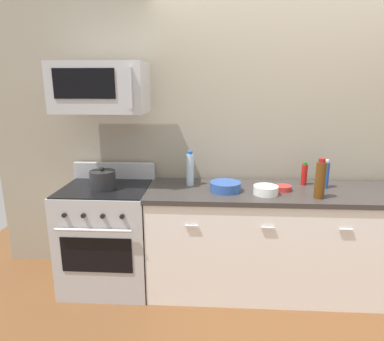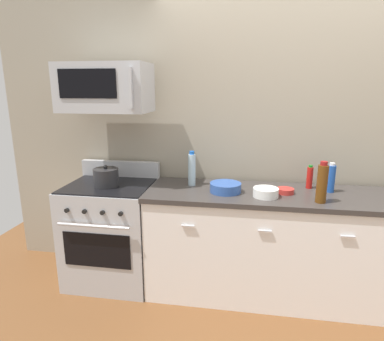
{
  "view_description": "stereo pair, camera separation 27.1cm",
  "coord_description": "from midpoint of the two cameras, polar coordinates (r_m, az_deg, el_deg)",
  "views": [
    {
      "loc": [
        -0.73,
        -2.68,
        1.76
      ],
      "look_at": [
        -0.88,
        -0.05,
        1.09
      ],
      "focal_mm": 31.01,
      "sensor_mm": 36.0,
      "label": 1
    },
    {
      "loc": [
        -0.46,
        -2.65,
        1.76
      ],
      "look_at": [
        -0.88,
        -0.05,
        1.09
      ],
      "focal_mm": 31.01,
      "sensor_mm": 36.0,
      "label": 2
    }
  ],
  "objects": [
    {
      "name": "stockpot",
      "position": [
        2.91,
        -17.7,
        -1.57
      ],
      "size": [
        0.21,
        0.21,
        0.19
      ],
      "color": "#262628",
      "rests_on": "range_oven"
    },
    {
      "name": "bottle_wine_amber",
      "position": [
        2.67,
        18.54,
        -1.52
      ],
      "size": [
        0.08,
        0.08,
        0.31
      ],
      "color": "#59330F",
      "rests_on": "countertop_slab"
    },
    {
      "name": "bottle_soda_blue",
      "position": [
        2.97,
        19.54,
        -0.69
      ],
      "size": [
        0.07,
        0.07,
        0.24
      ],
      "color": "#1E4CA5",
      "rests_on": "countertop_slab"
    },
    {
      "name": "bowl_blue_mixing",
      "position": [
        2.74,
        2.96,
        -2.73
      ],
      "size": [
        0.26,
        0.26,
        0.08
      ],
      "color": "#2D519E",
      "rests_on": "countertop_slab"
    },
    {
      "name": "bottle_hot_sauce_red",
      "position": [
        3.02,
        16.35,
        -0.66
      ],
      "size": [
        0.05,
        0.05,
        0.2
      ],
      "color": "#B21914",
      "rests_on": "countertop_slab"
    },
    {
      "name": "counter_unit",
      "position": [
        3.02,
        14.64,
        -11.75
      ],
      "size": [
        2.51,
        0.66,
        0.92
      ],
      "color": "white",
      "rests_on": "ground_plane"
    },
    {
      "name": "ground_plane",
      "position": [
        3.25,
        14.11,
        -19.08
      ],
      "size": [
        6.73,
        6.73,
        0.0
      ],
      "primitive_type": "plane",
      "color": "brown"
    },
    {
      "name": "bowl_white_ceramic",
      "position": [
        2.69,
        9.78,
        -3.33
      ],
      "size": [
        0.2,
        0.2,
        0.07
      ],
      "color": "white",
      "rests_on": "countertop_slab"
    },
    {
      "name": "range_oven",
      "position": [
        3.14,
        -16.62,
        -10.69
      ],
      "size": [
        0.76,
        0.69,
        1.07
      ],
      "color": "#B7BABF",
      "rests_on": "ground_plane"
    },
    {
      "name": "bottle_water_clear",
      "position": [
        2.87,
        -3.05,
        0.19
      ],
      "size": [
        0.07,
        0.07,
        0.3
      ],
      "color": "silver",
      "rests_on": "countertop_slab"
    },
    {
      "name": "bowl_red_small",
      "position": [
        2.82,
        12.8,
        -2.96
      ],
      "size": [
        0.14,
        0.14,
        0.04
      ],
      "color": "#B72D28",
      "rests_on": "countertop_slab"
    },
    {
      "name": "microwave",
      "position": [
        2.9,
        -18.13,
        13.36
      ],
      "size": [
        0.74,
        0.44,
        0.4
      ],
      "color": "#B7BABF"
    },
    {
      "name": "back_wall",
      "position": [
        3.16,
        14.23,
        6.33
      ],
      "size": [
        5.6,
        0.1,
        2.7
      ],
      "primitive_type": "cube",
      "color": "#9E937F",
      "rests_on": "ground_plane"
    }
  ]
}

